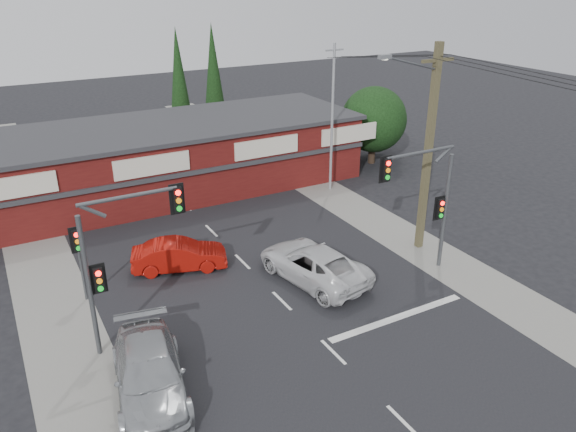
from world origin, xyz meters
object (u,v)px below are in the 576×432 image
red_sedan (179,255)px  utility_pole (427,144)px  silver_suv (150,373)px  white_suv (313,263)px  shop_building (151,159)px

red_sedan → utility_pole: size_ratio=0.43×
silver_suv → red_sedan: size_ratio=1.26×
white_suv → silver_suv: silver_suv is taller
silver_suv → white_suv: bearing=34.3°
white_suv → silver_suv: size_ratio=1.03×
silver_suv → shop_building: (5.45, 17.97, 1.34)m
red_sedan → shop_building: (1.83, 10.35, 1.42)m
silver_suv → utility_pole: bearing=25.4°
silver_suv → red_sedan: 8.44m
white_suv → utility_pole: (6.23, 0.18, 4.61)m
shop_building → red_sedan: bearing=-100.0°
red_sedan → shop_building: 10.60m
red_sedan → silver_suv: bearing=172.7°
shop_building → white_suv: bearing=-77.5°
utility_pole → silver_suv: bearing=-165.0°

